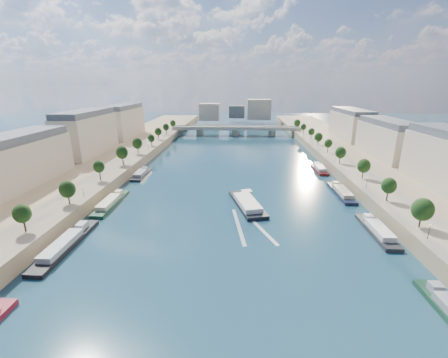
# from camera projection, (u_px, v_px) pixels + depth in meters

# --- Properties ---
(ground) EXTENTS (700.00, 700.00, 0.00)m
(ground) POSITION_uv_depth(u_px,v_px,m) (232.00, 186.00, 134.84)
(ground) COLOR #0D2A3A
(ground) RESTS_ON ground
(quay_left) EXTENTS (44.00, 520.00, 5.00)m
(quay_left) POSITION_uv_depth(u_px,v_px,m) (76.00, 178.00, 137.42)
(quay_left) COLOR #9E8460
(quay_left) RESTS_ON ground
(quay_right) EXTENTS (44.00, 520.00, 5.00)m
(quay_right) POSITION_uv_depth(u_px,v_px,m) (397.00, 183.00, 130.73)
(quay_right) COLOR #9E8460
(quay_right) RESTS_ON ground
(pave_left) EXTENTS (14.00, 520.00, 0.10)m
(pave_left) POSITION_uv_depth(u_px,v_px,m) (107.00, 173.00, 135.94)
(pave_left) COLOR gray
(pave_left) RESTS_ON quay_left
(pave_right) EXTENTS (14.00, 520.00, 0.10)m
(pave_right) POSITION_uv_depth(u_px,v_px,m) (363.00, 177.00, 130.65)
(pave_right) COLOR gray
(pave_right) RESTS_ON quay_right
(trees_left) EXTENTS (4.80, 268.80, 8.26)m
(trees_left) POSITION_uv_depth(u_px,v_px,m) (112.00, 161.00, 136.10)
(trees_left) COLOR #382B1E
(trees_left) RESTS_ON ground
(trees_right) EXTENTS (4.80, 268.80, 8.26)m
(trees_right) POSITION_uv_depth(u_px,v_px,m) (351.00, 159.00, 138.60)
(trees_right) COLOR #382B1E
(trees_right) RESTS_ON ground
(lamps_left) EXTENTS (0.36, 200.36, 4.28)m
(lamps_left) POSITION_uv_depth(u_px,v_px,m) (107.00, 174.00, 125.39)
(lamps_left) COLOR black
(lamps_left) RESTS_ON ground
(lamps_right) EXTENTS (0.36, 200.36, 4.28)m
(lamps_right) POSITION_uv_depth(u_px,v_px,m) (349.00, 168.00, 134.78)
(lamps_right) COLOR black
(lamps_right) RESTS_ON ground
(buildings_left) EXTENTS (16.00, 226.00, 23.20)m
(buildings_left) POSITION_uv_depth(u_px,v_px,m) (58.00, 143.00, 145.19)
(buildings_left) COLOR #B9A88E
(buildings_left) RESTS_ON ground
(buildings_right) EXTENTS (16.00, 226.00, 23.20)m
(buildings_right) POSITION_uv_depth(u_px,v_px,m) (418.00, 146.00, 137.29)
(buildings_right) COLOR #B9A88E
(buildings_right) RESTS_ON ground
(skyline) EXTENTS (79.00, 42.00, 22.00)m
(skyline) POSITION_uv_depth(u_px,v_px,m) (240.00, 111.00, 339.04)
(skyline) COLOR #B9A88E
(skyline) RESTS_ON ground
(bridge) EXTENTS (112.00, 12.00, 8.15)m
(bridge) POSITION_uv_depth(u_px,v_px,m) (236.00, 130.00, 264.30)
(bridge) COLOR #C1B79E
(bridge) RESTS_ON ground
(tour_barge) EXTENTS (14.53, 28.15, 3.73)m
(tour_barge) POSITION_uv_depth(u_px,v_px,m) (247.00, 203.00, 112.33)
(tour_barge) COLOR black
(tour_barge) RESTS_ON ground
(wake) EXTENTS (14.29, 25.91, 0.04)m
(wake) POSITION_uv_depth(u_px,v_px,m) (248.00, 226.00, 96.82)
(wake) COLOR silver
(wake) RESTS_ON ground
(moored_barges_left) EXTENTS (5.00, 159.04, 3.60)m
(moored_barges_left) POSITION_uv_depth(u_px,v_px,m) (60.00, 251.00, 81.01)
(moored_barges_left) COLOR #192337
(moored_barges_left) RESTS_ON ground
(moored_barges_right) EXTENTS (5.00, 162.27, 3.60)m
(moored_barges_right) POSITION_uv_depth(u_px,v_px,m) (380.00, 234.00, 89.61)
(moored_barges_right) COLOR black
(moored_barges_right) RESTS_ON ground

